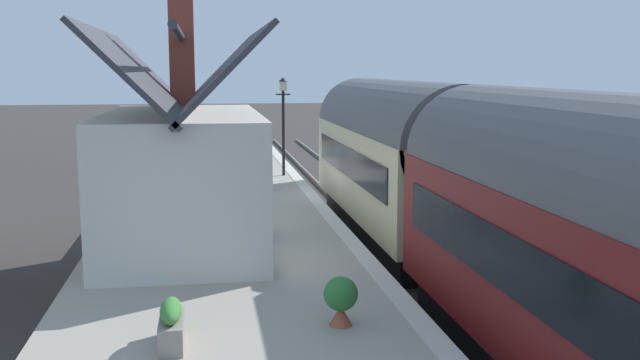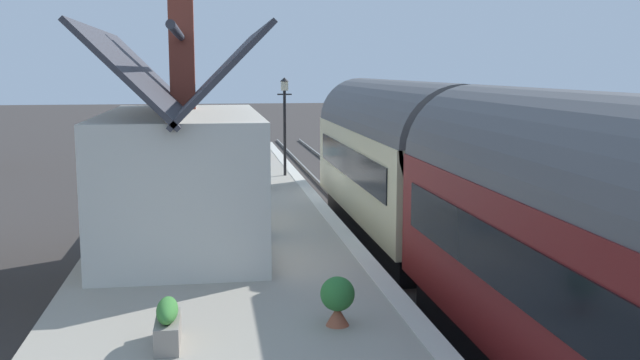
{
  "view_description": "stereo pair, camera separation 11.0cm",
  "coord_description": "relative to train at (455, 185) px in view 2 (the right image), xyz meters",
  "views": [
    {
      "loc": [
        -21.08,
        4.26,
        4.6
      ],
      "look_at": [
        -3.64,
        1.5,
        1.93
      ],
      "focal_mm": 41.01,
      "sensor_mm": 36.0,
      "label": 1
    },
    {
      "loc": [
        -21.1,
        4.15,
        4.6
      ],
      "look_at": [
        -3.64,
        1.5,
        1.93
      ],
      "focal_mm": 41.01,
      "sensor_mm": 36.0,
      "label": 2
    }
  ],
  "objects": [
    {
      "name": "planter_corner_building",
      "position": [
        14.38,
        5.85,
        -1.03
      ],
      "size": [
        0.9,
        0.32,
        0.56
      ],
      "color": "black",
      "rests_on": "platform"
    },
    {
      "name": "planter_edge_far",
      "position": [
        14.74,
        4.81,
        -0.88
      ],
      "size": [
        0.5,
        0.5,
        0.78
      ],
      "color": "black",
      "rests_on": "platform"
    },
    {
      "name": "train",
      "position": [
        0.0,
        0.0,
        0.0
      ],
      "size": [
        20.01,
        2.73,
        4.32
      ],
      "color": "black",
      "rests_on": "ground"
    },
    {
      "name": "lamp_post_platform",
      "position": [
        10.82,
        2.45,
        1.11
      ],
      "size": [
        0.32,
        0.5,
        3.41
      ],
      "color": "black",
      "rests_on": "platform"
    },
    {
      "name": "rail_far",
      "position": [
        6.66,
        0.72,
        -2.15
      ],
      "size": [
        52.0,
        0.08,
        0.14
      ],
      "primitive_type": "cube",
      "color": "gray",
      "rests_on": "ground"
    },
    {
      "name": "bench_near_building",
      "position": [
        8.37,
        3.77,
        -0.82
      ],
      "size": [
        1.42,
        0.49,
        0.88
      ],
      "color": "brown",
      "rests_on": "platform"
    },
    {
      "name": "station_building",
      "position": [
        1.27,
        5.63,
        0.26
      ],
      "size": [
        7.08,
        3.46,
        5.68
      ],
      "color": "silver",
      "rests_on": "platform"
    },
    {
      "name": "planter_by_door",
      "position": [
        -4.43,
        3.27,
        -0.89
      ],
      "size": [
        0.5,
        0.5,
        0.72
      ],
      "color": "#9E5138",
      "rests_on": "platform"
    },
    {
      "name": "platform_edge_coping",
      "position": [
        6.66,
        2.08,
        -1.28
      ],
      "size": [
        32.0,
        0.36,
        0.02
      ],
      "primitive_type": "cube",
      "color": "beige",
      "rests_on": "platform"
    },
    {
      "name": "platform",
      "position": [
        6.66,
        4.76,
        -1.76
      ],
      "size": [
        32.0,
        5.72,
        0.93
      ],
      "primitive_type": "cube",
      "color": "#A39B8C",
      "rests_on": "ground"
    },
    {
      "name": "planter_edge_near",
      "position": [
        14.02,
        5.15,
        -0.94
      ],
      "size": [
        0.4,
        0.4,
        0.68
      ],
      "color": "gray",
      "rests_on": "platform"
    },
    {
      "name": "planter_bench_right",
      "position": [
        17.24,
        4.94,
        -0.89
      ],
      "size": [
        0.49,
        0.49,
        0.79
      ],
      "color": "gray",
      "rests_on": "platform"
    },
    {
      "name": "ground_plane",
      "position": [
        6.66,
        0.9,
        -2.22
      ],
      "size": [
        160.0,
        160.0,
        0.0
      ],
      "primitive_type": "plane",
      "color": "#383330"
    },
    {
      "name": "bench_mid_platform",
      "position": [
        12.6,
        3.82,
        -0.82
      ],
      "size": [
        1.4,
        0.43,
        0.88
      ],
      "color": "brown",
      "rests_on": "platform"
    },
    {
      "name": "planter_under_sign",
      "position": [
        16.61,
        3.03,
        -0.87
      ],
      "size": [
        0.52,
        0.52,
        0.8
      ],
      "color": "teal",
      "rests_on": "platform"
    },
    {
      "name": "planter_bench_left",
      "position": [
        -4.85,
        5.66,
        -0.99
      ],
      "size": [
        0.94,
        0.32,
        0.63
      ],
      "color": "gray",
      "rests_on": "platform"
    },
    {
      "name": "rail_near",
      "position": [
        6.66,
        -0.72,
        -2.15
      ],
      "size": [
        52.0,
        0.08,
        0.14
      ],
      "primitive_type": "cube",
      "color": "gray",
      "rests_on": "ground"
    },
    {
      "name": "station_sign_board",
      "position": [
        15.97,
        2.86,
        -0.1
      ],
      "size": [
        0.96,
        0.06,
        1.57
      ],
      "color": "black",
      "rests_on": "platform"
    }
  ]
}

